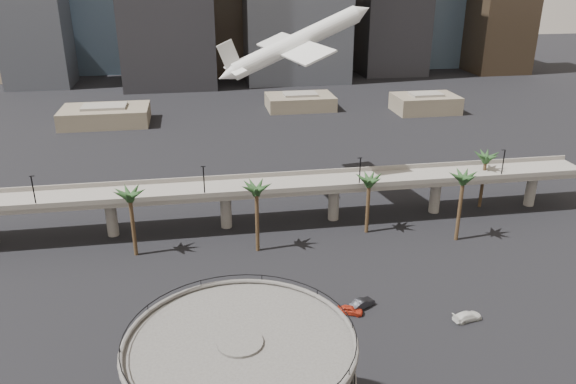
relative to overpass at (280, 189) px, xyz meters
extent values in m
cylinder|color=#454340|center=(-13.00, -59.00, 4.44)|extent=(22.00, 22.00, 0.45)
torus|color=#454340|center=(-13.00, -59.00, 4.91)|extent=(22.20, 22.20, 0.50)
torus|color=black|center=(-13.00, -59.00, 5.71)|extent=(21.80, 21.80, 0.10)
cylinder|color=#454340|center=(-13.00, -59.00, 8.44)|extent=(22.00, 22.00, 0.45)
torus|color=#454340|center=(-13.00, -59.00, 8.91)|extent=(22.20, 22.20, 0.50)
torus|color=black|center=(-13.00, -59.00, 9.71)|extent=(21.80, 21.80, 0.10)
cube|color=slate|center=(0.00, 0.00, 0.66)|extent=(130.00, 9.00, 0.90)
cube|color=slate|center=(0.00, -4.50, 1.56)|extent=(130.00, 0.30, 1.00)
cube|color=slate|center=(0.00, 4.50, 1.56)|extent=(130.00, 0.30, 1.00)
cylinder|color=slate|center=(-33.00, 0.00, -3.54)|extent=(2.20, 2.20, 8.00)
cylinder|color=slate|center=(-11.00, 0.00, -3.54)|extent=(2.20, 2.20, 8.00)
cylinder|color=slate|center=(11.00, 0.00, -3.54)|extent=(2.20, 2.20, 8.00)
cylinder|color=slate|center=(33.00, 0.00, -3.54)|extent=(2.20, 2.20, 8.00)
cylinder|color=slate|center=(55.00, 0.00, -3.54)|extent=(2.20, 2.20, 8.00)
cylinder|color=black|center=(-45.00, -4.00, 4.16)|extent=(0.24, 0.24, 6.00)
cylinder|color=black|center=(-15.00, -4.00, 4.16)|extent=(0.24, 0.24, 6.00)
cylinder|color=black|center=(15.00, -4.00, 4.16)|extent=(0.24, 0.24, 6.00)
cylinder|color=black|center=(45.00, -4.00, 4.16)|extent=(0.24, 0.24, 6.00)
cylinder|color=#43301D|center=(-6.00, -11.00, -1.26)|extent=(0.70, 0.70, 12.15)
ellipsoid|color=#1D3A1A|center=(-6.00, -11.00, 5.21)|extent=(4.40, 4.40, 2.00)
cylinder|color=#43301D|center=(16.00, -7.00, -1.94)|extent=(0.70, 0.70, 10.80)
ellipsoid|color=#1D3A1A|center=(16.00, -7.00, 3.86)|extent=(4.40, 4.40, 2.00)
cylinder|color=#43301D|center=(32.00, -13.00, -1.04)|extent=(0.70, 0.70, 12.60)
ellipsoid|color=#1D3A1A|center=(32.00, -13.00, 5.66)|extent=(4.40, 4.40, 2.00)
cylinder|color=#43301D|center=(44.00, 1.00, -1.71)|extent=(0.70, 0.70, 11.25)
ellipsoid|color=#1D3A1A|center=(44.00, 1.00, 4.31)|extent=(4.40, 4.40, 2.00)
cylinder|color=#43301D|center=(-28.00, -9.00, -1.49)|extent=(0.70, 0.70, 11.70)
ellipsoid|color=#1D3A1A|center=(-28.00, -9.00, 4.76)|extent=(4.40, 4.40, 2.00)
cube|color=#665A4B|center=(-45.00, 85.00, -4.59)|extent=(28.00, 18.00, 5.50)
cube|color=slate|center=(-45.00, 85.00, -1.44)|extent=(14.00, 9.00, 0.80)
cube|color=#665A4B|center=(22.00, 95.00, -4.84)|extent=(24.00, 16.00, 5.00)
cube|color=slate|center=(22.00, 95.00, -1.94)|extent=(12.00, 8.00, 0.80)
cube|color=#665A4B|center=(65.00, 83.00, -4.34)|extent=(22.00, 15.00, 6.00)
cube|color=slate|center=(65.00, 83.00, -0.94)|extent=(11.00, 7.50, 0.80)
cube|color=#3C4D5D|center=(-55.00, 190.00, 16.58)|extent=(30.00, 30.00, 47.84)
cube|color=gray|center=(55.00, 185.00, 13.59)|extent=(24.00, 24.00, 41.86)
cube|color=#2D2319|center=(130.00, 155.00, 21.56)|extent=(26.00, 26.00, 57.81)
cube|color=gray|center=(18.00, 205.00, 11.60)|extent=(22.00, 22.00, 37.87)
cylinder|color=silver|center=(5.76, 15.38, 26.50)|extent=(28.69, 8.67, 14.10)
cone|color=silver|center=(20.54, 18.01, 32.37)|extent=(5.34, 4.52, 4.81)
cone|color=silver|center=(-9.02, 12.75, 20.62)|extent=(5.11, 4.08, 4.42)
cube|color=silver|center=(5.03, 15.25, 25.54)|extent=(11.79, 31.84, 2.80)
cube|color=silver|center=(-7.26, 13.06, 21.77)|extent=(4.20, 10.66, 1.15)
cube|color=silver|center=(-8.30, 12.88, 24.48)|extent=(5.17, 1.27, 6.54)
cylinder|color=#27272D|center=(5.03, 21.06, 24.37)|extent=(5.11, 2.89, 3.53)
cylinder|color=#27272D|center=(7.03, 9.80, 24.37)|extent=(5.11, 2.89, 3.53)
imported|color=red|center=(5.36, -33.46, -6.68)|extent=(4.19, 2.90, 1.32)
imported|color=#222227|center=(7.62, -32.13, -6.62)|extent=(4.55, 3.37, 1.43)
imported|color=white|center=(22.06, -37.93, -6.68)|extent=(4.86, 2.75, 1.33)
camera|label=1|loc=(-15.77, -102.44, 41.70)|focal=35.00mm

